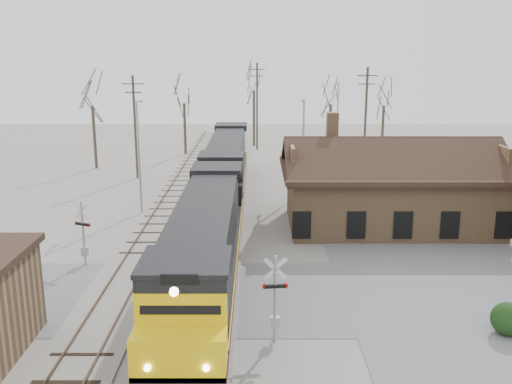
% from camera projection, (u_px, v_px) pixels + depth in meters
% --- Properties ---
extents(ground, '(140.00, 140.00, 0.00)m').
position_uv_depth(ground, '(205.00, 296.00, 29.04)').
color(ground, '#A19C91').
rests_on(ground, ground).
extents(road, '(60.00, 9.00, 0.03)m').
position_uv_depth(road, '(205.00, 296.00, 29.04)').
color(road, slate).
rests_on(road, ground).
extents(track_main, '(3.40, 90.00, 0.24)m').
position_uv_depth(track_main, '(222.00, 213.00, 43.58)').
color(track_main, '#A19C91').
rests_on(track_main, ground).
extents(track_siding, '(3.40, 90.00, 0.24)m').
position_uv_depth(track_siding, '(164.00, 213.00, 43.59)').
color(track_siding, '#A19C91').
rests_on(track_siding, ground).
extents(depot, '(15.20, 9.31, 7.90)m').
position_uv_depth(depot, '(390.00, 193.00, 40.10)').
color(depot, '#96724E').
rests_on(depot, ground).
extents(locomotive_lead, '(3.24, 21.68, 4.82)m').
position_uv_depth(locomotive_lead, '(204.00, 249.00, 28.34)').
color(locomotive_lead, black).
rests_on(locomotive_lead, ground).
extents(locomotive_trailing, '(3.24, 21.68, 4.56)m').
position_uv_depth(locomotive_trailing, '(227.00, 164.00, 49.65)').
color(locomotive_trailing, black).
rests_on(locomotive_trailing, ground).
extents(crossbuck_near, '(1.11, 0.29, 3.87)m').
position_uv_depth(crossbuck_near, '(275.00, 301.00, 24.13)').
color(crossbuck_near, '#A5A8AD').
rests_on(crossbuck_near, ground).
extents(crossbuck_far, '(1.04, 0.51, 3.86)m').
position_uv_depth(crossbuck_far, '(83.00, 236.00, 32.73)').
color(crossbuck_far, '#A5A8AD').
rests_on(crossbuck_far, ground).
extents(hedge_a, '(1.47, 1.47, 1.47)m').
position_uv_depth(hedge_a, '(508.00, 319.00, 24.93)').
color(hedge_a, black).
rests_on(hedge_a, ground).
extents(streetlight_a, '(0.25, 2.04, 8.59)m').
position_uv_depth(streetlight_a, '(139.00, 151.00, 42.90)').
color(streetlight_a, '#A5A8AD').
rests_on(streetlight_a, ground).
extents(streetlight_b, '(0.25, 2.04, 8.13)m').
position_uv_depth(streetlight_b, '(303.00, 141.00, 48.98)').
color(streetlight_b, '#A5A8AD').
rests_on(streetlight_b, ground).
extents(streetlight_c, '(0.25, 2.04, 8.90)m').
position_uv_depth(streetlight_c, '(337.00, 119.00, 61.48)').
color(streetlight_c, '#A5A8AD').
rests_on(streetlight_c, ground).
extents(utility_pole_a, '(2.00, 0.24, 9.91)m').
position_uv_depth(utility_pole_a, '(135.00, 125.00, 54.69)').
color(utility_pole_a, '#382D23').
rests_on(utility_pole_a, ground).
extents(utility_pole_b, '(2.00, 0.24, 10.73)m').
position_uv_depth(utility_pole_b, '(257.00, 105.00, 70.80)').
color(utility_pole_b, '#382D23').
rests_on(utility_pole_b, ground).
extents(utility_pole_c, '(2.00, 0.24, 10.63)m').
position_uv_depth(utility_pole_c, '(365.00, 120.00, 55.58)').
color(utility_pole_c, '#382D23').
rests_on(utility_pole_c, ground).
extents(tree_a, '(4.38, 4.38, 10.73)m').
position_uv_depth(tree_a, '(92.00, 96.00, 58.80)').
color(tree_a, '#382D23').
rests_on(tree_a, ground).
extents(tree_b, '(4.11, 4.11, 10.06)m').
position_uv_depth(tree_b, '(184.00, 95.00, 66.67)').
color(tree_b, '#382D23').
rests_on(tree_b, ground).
extents(tree_c, '(4.80, 4.80, 11.77)m').
position_uv_depth(tree_c, '(254.00, 81.00, 72.97)').
color(tree_c, '#382D23').
rests_on(tree_c, ground).
extents(tree_d, '(4.08, 4.08, 10.00)m').
position_uv_depth(tree_d, '(331.00, 96.00, 65.63)').
color(tree_d, '#382D23').
rests_on(tree_d, ground).
extents(tree_e, '(3.98, 3.98, 9.76)m').
position_uv_depth(tree_e, '(384.00, 97.00, 65.47)').
color(tree_e, '#382D23').
rests_on(tree_e, ground).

